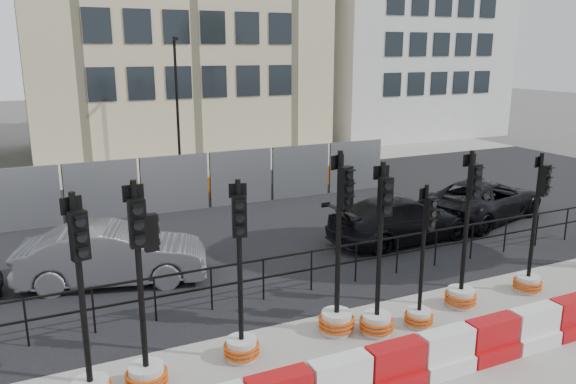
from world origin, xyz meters
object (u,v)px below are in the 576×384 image
traffic_signal_h (530,265)px  traffic_signal_d (338,292)px  traffic_signal_a (89,364)px  car_c (401,219)px

traffic_signal_h → traffic_signal_d: bearing=160.1°
traffic_signal_d → traffic_signal_h: (4.96, -0.21, -0.20)m
traffic_signal_a → traffic_signal_d: bearing=-12.6°
traffic_signal_a → car_c: bearing=8.3°
traffic_signal_a → traffic_signal_h: size_ratio=1.06×
traffic_signal_a → car_c: traffic_signal_a is taller
traffic_signal_d → traffic_signal_h: size_ratio=1.12×
traffic_signal_d → car_c: bearing=22.4°
traffic_signal_h → car_c: size_ratio=0.71×
traffic_signal_d → car_c: traffic_signal_d is taller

